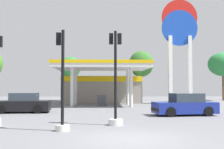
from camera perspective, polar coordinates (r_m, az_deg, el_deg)
ground_plane at (r=10.90m, az=3.89°, el=-12.94°), size 90.00×90.00×0.00m
gas_station at (r=34.50m, az=-2.11°, el=-2.42°), size 9.54×13.98×4.43m
station_pole_sign at (r=33.29m, az=13.66°, el=7.41°), size 4.13×0.56×12.04m
car_1 at (r=22.33m, az=-17.81°, el=-5.70°), size 4.29×2.12×1.50m
car_2 at (r=19.95m, az=14.64°, el=-6.11°), size 4.42×2.33×1.52m
traffic_signal_0 at (r=12.75m, az=-10.20°, el=-4.19°), size 0.64×0.67×4.54m
traffic_signal_1 at (r=14.42m, az=0.71°, el=-3.43°), size 0.73×0.73×4.87m
tree_1 at (r=39.63m, az=-8.51°, el=1.42°), size 2.98×2.98×6.15m
tree_2 at (r=39.18m, az=5.98°, el=2.13°), size 3.44×3.44×6.94m
tree_3 at (r=42.62m, az=21.69°, el=1.96°), size 4.12×4.12×6.84m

